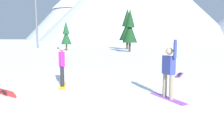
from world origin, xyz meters
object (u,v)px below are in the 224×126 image
at_px(loose_snowboard_near_right, 179,75).
at_px(pine_tree_slender, 127,27).
at_px(snowboarder_midground, 62,65).
at_px(ski_lift_tower, 36,15).
at_px(snowboarder_foreground, 169,71).
at_px(pine_tree_twin, 66,35).
at_px(pine_tree_young, 130,28).
at_px(loose_snowboard_far_spare, 2,92).

xyz_separation_m(loose_snowboard_near_right, pine_tree_slender, (-4.10, 26.77, 4.15)).
relative_size(snowboarder_midground, ski_lift_tower, 0.14).
bearing_deg(snowboarder_foreground, ski_lift_tower, 123.28).
bearing_deg(pine_tree_twin, pine_tree_young, -12.02).
relative_size(loose_snowboard_far_spare, pine_tree_slender, 0.21).
bearing_deg(pine_tree_young, pine_tree_slender, 95.39).
xyz_separation_m(snowboarder_foreground, snowboarder_midground, (-4.25, 1.32, -0.02)).
distance_m(snowboarder_midground, pine_tree_twin, 26.28).
xyz_separation_m(snowboarder_foreground, loose_snowboard_far_spare, (-5.92, -0.30, -0.82)).
xyz_separation_m(loose_snowboard_far_spare, ski_lift_tower, (-15.91, 33.56, 6.75)).
height_order(snowboarder_foreground, pine_tree_slender, pine_tree_slender).
height_order(loose_snowboard_near_right, ski_lift_tower, ski_lift_tower).
relative_size(pine_tree_young, pine_tree_slender, 0.85).
relative_size(snowboarder_foreground, pine_tree_slender, 0.26).
bearing_deg(pine_tree_slender, loose_snowboard_near_right, -81.30).
bearing_deg(pine_tree_young, snowboarder_foreground, -85.13).
bearing_deg(loose_snowboard_far_spare, pine_tree_slender, 84.27).
height_order(loose_snowboard_near_right, pine_tree_young, pine_tree_young).
bearing_deg(pine_tree_young, loose_snowboard_near_right, -80.01).
bearing_deg(ski_lift_tower, loose_snowboard_far_spare, -64.63).
height_order(loose_snowboard_far_spare, pine_tree_slender, pine_tree_slender).
bearing_deg(snowboarder_midground, ski_lift_tower, 118.83).
bearing_deg(loose_snowboard_far_spare, loose_snowboard_near_right, 33.79).
height_order(loose_snowboard_near_right, pine_tree_twin, pine_tree_twin).
bearing_deg(pine_tree_slender, pine_tree_young, -84.61).
relative_size(loose_snowboard_near_right, pine_tree_slender, 0.22).
distance_m(snowboarder_midground, loose_snowboard_far_spare, 2.46).
relative_size(loose_snowboard_near_right, pine_tree_young, 0.26).
distance_m(snowboarder_midground, pine_tree_young, 22.70).
xyz_separation_m(snowboarder_midground, loose_snowboard_near_right, (5.60, 3.24, -0.91)).
xyz_separation_m(loose_snowboard_near_right, pine_tree_young, (-3.38, 19.20, 3.53)).
distance_m(snowboarder_midground, loose_snowboard_near_right, 6.54).
bearing_deg(pine_tree_young, loose_snowboard_far_spare, -99.19).
xyz_separation_m(snowboarder_foreground, pine_tree_slender, (-2.74, 31.34, 3.22)).
bearing_deg(pine_tree_twin, loose_snowboard_far_spare, -75.18).
xyz_separation_m(loose_snowboard_near_right, ski_lift_tower, (-23.18, 28.69, 6.86)).
bearing_deg(pine_tree_twin, ski_lift_tower, 141.20).
relative_size(snowboarder_foreground, pine_tree_young, 0.31).
relative_size(loose_snowboard_far_spare, ski_lift_tower, 0.13).
height_order(snowboarder_midground, pine_tree_young, pine_tree_young).
distance_m(pine_tree_twin, pine_tree_slender, 11.54).
bearing_deg(snowboarder_foreground, loose_snowboard_near_right, 73.48).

